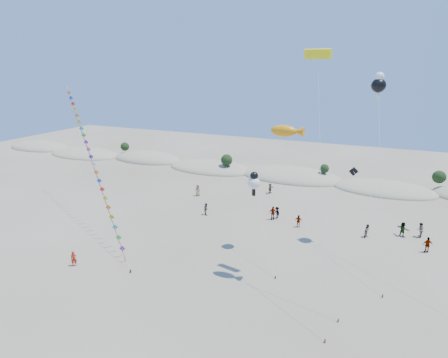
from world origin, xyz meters
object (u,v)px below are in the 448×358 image
kite_train (90,155)px  fish_kite (287,131)px  parafoil_kite (318,58)px  flyer_foreground (74,259)px

kite_train → fish_kite: 27.14m
kite_train → fish_kite: (26.30, -4.01, 5.36)m
kite_train → parafoil_kite: size_ratio=1.13×
kite_train → fish_kite: size_ratio=1.61×
kite_train → flyer_foreground: bearing=-58.8°
fish_kite → parafoil_kite: size_ratio=0.70×
fish_kite → parafoil_kite: (1.81, 2.14, 6.08)m
parafoil_kite → fish_kite: bearing=-130.2°
flyer_foreground → parafoil_kite: bearing=-21.6°
kite_train → fish_kite: bearing=-8.7°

